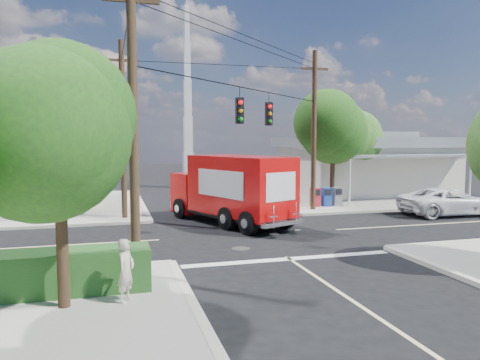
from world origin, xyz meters
name	(u,v)px	position (x,y,z in m)	size (l,w,h in m)	color
ground	(252,235)	(0.00, 0.00, 0.00)	(120.00, 120.00, 0.00)	black
sidewalk_ne	(352,196)	(10.88, 10.88, 0.07)	(14.12, 14.12, 0.14)	#A7A297
sidewalk_nw	(23,207)	(-10.88, 10.88, 0.07)	(14.12, 14.12, 0.14)	#A7A297
road_markings	(263,242)	(0.00, -1.47, 0.01)	(32.00, 32.00, 0.01)	beige
building_ne	(365,163)	(12.50, 11.97, 2.32)	(11.80, 10.20, 4.50)	beige
building_nw	(7,170)	(-12.00, 12.46, 2.22)	(10.80, 10.20, 4.30)	beige
radio_tower	(188,121)	(0.50, 20.00, 5.64)	(0.80, 0.80, 17.00)	silver
tree_sw_front	(59,130)	(-6.99, -7.54, 4.33)	(3.88, 3.78, 6.03)	#422D1C
tree_ne_front	(334,128)	(7.21, 6.76, 4.77)	(4.21, 4.14, 6.66)	#422D1C
tree_ne_back	(354,138)	(9.81, 8.96, 4.19)	(3.77, 3.66, 5.82)	#422D1C
palm_nw_front	(77,122)	(-7.50, 7.50, 5.04)	(3.01, 3.08, 5.59)	#422D1C
palm_nw_back	(41,129)	(-9.50, 9.00, 4.67)	(3.01, 3.08, 5.19)	#422D1C
utility_poles	(208,127)	(-1.58, 1.60, 4.67)	(12.00, 10.68, 9.00)	#473321
picket_fence	(39,266)	(-7.80, -5.60, 0.68)	(5.94, 0.06, 1.00)	silver
hedge_sw	(26,274)	(-8.00, -6.40, 0.69)	(6.20, 1.20, 1.10)	#204F1C
vending_boxes	(326,197)	(6.50, 6.20, 0.69)	(1.90, 0.50, 1.10)	red
delivery_truck	(231,189)	(-0.23, 2.76, 1.69)	(5.07, 7.93, 3.32)	black
parked_car	(449,202)	(11.78, 2.09, 0.74)	(2.46, 5.34, 1.48)	silver
pedestrian	(126,270)	(-5.56, -7.54, 0.92)	(0.57, 0.37, 1.56)	beige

